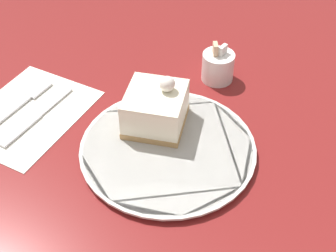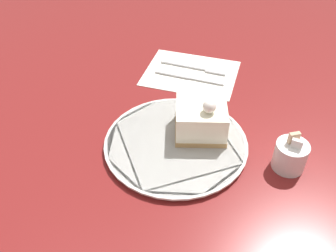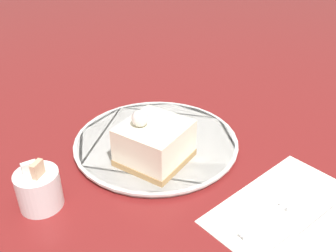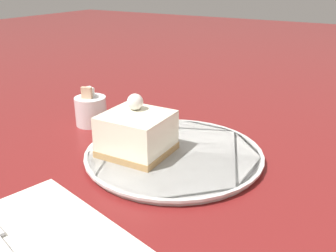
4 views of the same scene
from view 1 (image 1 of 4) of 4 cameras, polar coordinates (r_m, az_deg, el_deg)
ground_plane at (r=0.75m, az=-0.35°, el=-4.05°), size 4.00×4.00×0.00m
plate at (r=0.76m, az=-0.28°, el=-2.71°), size 0.28×0.28×0.01m
cake_slice at (r=0.77m, az=-1.50°, el=2.17°), size 0.10×0.10×0.09m
napkin at (r=0.86m, az=-16.78°, el=1.51°), size 0.23×0.26×0.00m
fork at (r=0.88m, az=-17.35°, el=2.77°), size 0.06×0.17×0.00m
knife at (r=0.84m, az=-16.34°, el=0.50°), size 0.06×0.18×0.00m
sugar_bowl at (r=0.90m, az=6.10°, el=7.25°), size 0.06×0.06×0.08m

